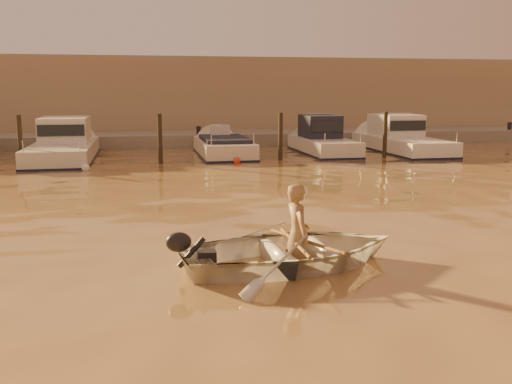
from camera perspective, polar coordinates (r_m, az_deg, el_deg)
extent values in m
plane|color=brown|center=(9.95, -5.20, -7.12)|extent=(160.00, 160.00, 0.00)
imported|color=silver|center=(9.70, 3.59, -5.87)|extent=(4.13, 3.19, 0.79)
imported|color=#946F4A|center=(9.66, 4.16, -4.21)|extent=(0.49, 0.67, 1.71)
cylinder|color=brown|center=(9.75, 4.96, -4.91)|extent=(0.76, 2.00, 0.13)
cylinder|color=brown|center=(9.67, 3.87, -5.01)|extent=(0.15, 2.10, 0.13)
cylinder|color=#2D2319|center=(23.76, -22.49, 4.50)|extent=(0.18, 0.18, 2.20)
cylinder|color=#2D2319|center=(23.35, -9.57, 5.05)|extent=(0.18, 0.18, 2.20)
cylinder|color=#2D2319|center=(24.05, 2.47, 5.33)|extent=(0.18, 0.18, 2.20)
cylinder|color=#2D2319|center=(25.60, 12.78, 5.38)|extent=(0.18, 0.18, 2.20)
sphere|color=white|center=(21.94, -16.67, 2.33)|extent=(0.30, 0.30, 0.30)
sphere|color=red|center=(23.12, -1.93, 3.14)|extent=(0.30, 0.30, 0.30)
sphere|color=white|center=(24.72, 9.61, 3.46)|extent=(0.30, 0.30, 0.30)
cube|color=gray|center=(31.08, -9.70, 4.92)|extent=(52.00, 4.00, 1.00)
cube|color=#9E8466|center=(36.46, -10.13, 9.22)|extent=(46.00, 7.00, 4.80)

